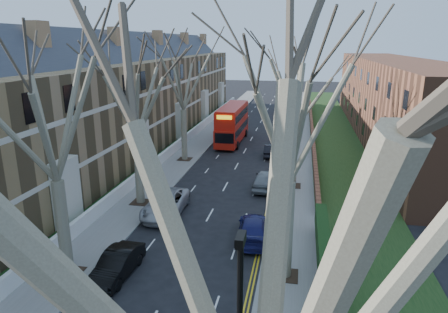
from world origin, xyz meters
The scene contains 18 objects.
pavement_left centered at (-6.00, 39.00, 0.06)m, with size 3.00×102.00×0.12m, color slate.
pavement_right centered at (6.00, 39.00, 0.06)m, with size 3.00×102.00×0.12m, color slate.
terrace_left centered at (-13.65, 31.00, 5.53)m, with size 9.70×78.00×13.60m.
flats_right centered at (17.46, 43.00, 4.98)m, with size 13.97×54.00×10.00m.
front_wall_left centered at (-7.65, 31.00, 0.62)m, with size 0.30×78.00×1.00m.
grass_verge_right centered at (10.50, 39.00, 0.15)m, with size 6.00×102.00×0.06m.
tree_left_mid centered at (-5.70, 6.00, 9.56)m, with size 10.50×10.50×14.71m.
tree_left_far centered at (-5.70, 16.00, 9.24)m, with size 10.15×10.15×14.22m.
tree_left_dist centered at (-5.70, 28.00, 9.56)m, with size 10.50×10.50×14.71m.
tree_right_near centered at (5.70, -6.00, 9.86)m, with size 10.85×10.85×15.20m.
tree_right_mid centered at (5.70, 8.00, 9.56)m, with size 10.50×10.50×14.71m.
tree_right_far centered at (5.70, 22.00, 9.24)m, with size 10.15×10.15×14.22m.
double_decker_bus centered at (-2.15, 36.89, 2.19)m, with size 2.78×10.65×4.46m.
car_left_mid centered at (-3.07, 6.42, 0.70)m, with size 1.47×4.22×1.39m, color black.
car_left_far centered at (-3.18, 14.60, 0.78)m, with size 2.59×5.61×1.56m, color #A1A1A6.
car_right_near centered at (3.53, 12.01, 0.70)m, with size 1.96×4.83×1.40m, color navy.
car_right_mid centered at (3.47, 21.27, 0.80)m, with size 1.89×4.70×1.60m, color gray.
car_right_far centered at (3.09, 31.31, 0.66)m, with size 1.39×3.99×1.32m, color black.
Camera 1 is at (6.09, -10.88, 12.06)m, focal length 32.00 mm.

